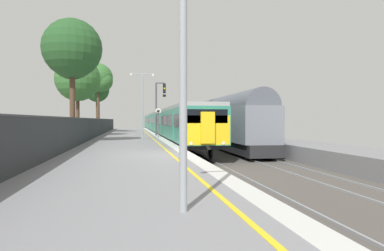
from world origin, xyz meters
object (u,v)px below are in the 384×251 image
speed_limit_sign (158,119)px  background_tree_back (97,91)px  freight_train_adjacent_track (218,121)px  signal_gantry (159,103)px  background_tree_centre (72,51)px  background_tree_right (99,79)px  background_tree_left (79,80)px  platform_lamp_near (183,29)px  platform_lamp_mid (142,100)px  commuter_train_at_platform (162,122)px

speed_limit_sign → background_tree_back: background_tree_back is taller
freight_train_adjacent_track → signal_gantry: bearing=147.7°
speed_limit_sign → background_tree_centre: size_ratio=0.32×
signal_gantry → background_tree_right: bearing=124.9°
speed_limit_sign → background_tree_right: size_ratio=0.31×
signal_gantry → background_tree_left: 8.22m
platform_lamp_near → background_tree_right: background_tree_right is taller
speed_limit_sign → platform_lamp_mid: bearing=-118.6°
background_tree_left → background_tree_centre: (1.10, -10.64, 0.84)m
signal_gantry → background_tree_back: size_ratio=0.73×
background_tree_left → background_tree_centre: size_ratio=0.92×
commuter_train_at_platform → background_tree_right: (-8.31, -3.17, 5.58)m
freight_train_adjacent_track → background_tree_right: 18.85m
commuter_train_at_platform → speed_limit_sign: (-1.85, -17.16, 0.47)m
background_tree_centre → background_tree_back: size_ratio=1.15×
commuter_train_at_platform → background_tree_right: size_ratio=6.78×
commuter_train_at_platform → signal_gantry: 13.20m
speed_limit_sign → background_tree_centre: bearing=-134.6°
background_tree_centre → commuter_train_at_platform: bearing=70.7°
signal_gantry → background_tree_right: (-6.82, 9.77, 3.43)m
commuter_train_at_platform → speed_limit_sign: 17.26m
platform_lamp_near → background_tree_back: bearing=97.2°
background_tree_left → background_tree_back: size_ratio=1.06×
platform_lamp_near → background_tree_centre: 20.42m
platform_lamp_near → background_tree_centre: (-4.96, 19.55, 3.20)m
commuter_train_at_platform → freight_train_adjacent_track: size_ratio=2.41×
background_tree_centre → background_tree_right: 20.57m
freight_train_adjacent_track → background_tree_centre: 15.14m
freight_train_adjacent_track → platform_lamp_mid: bearing=-154.4°
background_tree_left → commuter_train_at_platform: bearing=54.2°
commuter_train_at_platform → background_tree_back: bearing=173.1°
background_tree_right → background_tree_back: size_ratio=1.18×
background_tree_left → freight_train_adjacent_track: bearing=-13.9°
platform_lamp_mid → background_tree_right: 17.86m
freight_train_adjacent_track → background_tree_centre: (-12.33, -7.32, 4.85)m
signal_gantry → platform_lamp_mid: bearing=-105.0°
platform_lamp_mid → background_tree_centre: (-4.96, -3.78, 3.11)m
freight_train_adjacent_track → signal_gantry: signal_gantry is taller
signal_gantry → background_tree_back: bearing=118.1°
background_tree_right → background_tree_back: (-0.67, 4.25, -1.18)m
background_tree_back → speed_limit_sign: bearing=-68.6°
background_tree_right → background_tree_centre: bearing=-90.1°
commuter_train_at_platform → platform_lamp_mid: (-3.38, -19.96, 2.01)m
speed_limit_sign → background_tree_right: 16.23m
commuter_train_at_platform → platform_lamp_mid: bearing=-99.6°
platform_lamp_near → background_tree_back: 44.78m
freight_train_adjacent_track → platform_lamp_near: 27.91m
commuter_train_at_platform → signal_gantry: size_ratio=10.92×
freight_train_adjacent_track → background_tree_back: (-12.98, 17.50, 4.13)m
freight_train_adjacent_track → speed_limit_sign: bearing=-172.8°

